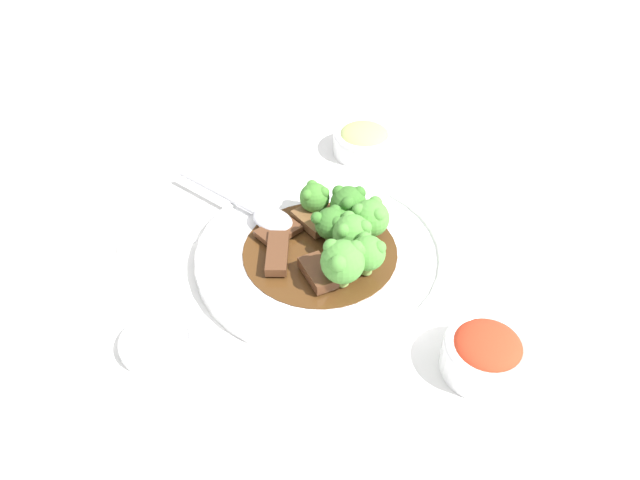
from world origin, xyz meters
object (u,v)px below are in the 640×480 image
Objects in this scene: beef_strip_0 at (318,273)px; broccoli_floret_0 at (352,233)px; beef_strip_3 at (278,254)px; broccoli_floret_5 at (331,223)px; broccoli_floret_6 at (315,197)px; main_plate at (320,254)px; broccoli_floret_2 at (370,217)px; beef_strip_1 at (278,231)px; side_bowl_appetizer at (364,140)px; broccoli_floret_7 at (339,218)px; serving_spoon at (263,215)px; broccoli_floret_4 at (343,261)px; beef_strip_2 at (309,222)px; broccoli_floret_3 at (368,252)px; side_bowl_kimchi at (486,353)px; sauce_dish at (157,342)px; broccoli_floret_1 at (348,203)px.

beef_strip_0 is 0.07m from broccoli_floret_0.
broccoli_floret_5 is at bearing -79.16° from beef_strip_3.
broccoli_floret_5 is at bearing -173.88° from broccoli_floret_6.
broccoli_floret_2 is (0.01, -0.07, 0.04)m from main_plate.
side_bowl_appetizer is at bearing -44.40° from beef_strip_1.
serving_spoon is at bearing 61.94° from broccoli_floret_7.
broccoli_floret_4 reaches higher than beef_strip_1.
beef_strip_2 is 1.26× the size of broccoli_floret_5.
broccoli_floret_0 is 0.04m from broccoli_floret_3.
broccoli_floret_5 reaches higher than serving_spoon.
side_bowl_appetizer is (0.27, -0.08, -0.03)m from broccoli_floret_3.
side_bowl_appetizer reaches higher than beef_strip_0.
side_bowl_kimchi is at bearing -148.90° from main_plate.
broccoli_floret_0 reaches higher than side_bowl_kimchi.
side_bowl_kimchi reaches higher than beef_strip_2.
broccoli_floret_0 is at bearing -57.13° from beef_strip_0.
broccoli_floret_4 reaches higher than serving_spoon.
sauce_dish is at bearing 70.34° from side_bowl_kimchi.
beef_strip_1 is (0.04, 0.04, 0.01)m from main_plate.
broccoli_floret_5 is at bearing 151.78° from side_bowl_appetizer.
main_plate is at bearing -133.73° from beef_strip_1.
broccoli_floret_3 is 1.47× the size of broccoli_floret_7.
broccoli_floret_5 reaches higher than sauce_dish.
beef_strip_0 is 0.66× the size of side_bowl_kimchi.
beef_strip_0 is at bearing 147.28° from broccoli_floret_7.
main_plate is at bearing 149.65° from side_bowl_appetizer.
broccoli_floret_3 is 0.64× the size of sauce_dish.
broccoli_floret_6 reaches higher than beef_strip_1.
broccoli_floret_5 reaches higher than broccoli_floret_6.
broccoli_floret_7 reaches higher than main_plate.
beef_strip_2 reaches higher than beef_strip_1.
beef_strip_0 is 0.12m from broccoli_floret_1.
broccoli_floret_2 reaches higher than side_bowl_kimchi.
broccoli_floret_4 is at bearing -152.80° from beef_strip_1.
side_bowl_appetizer is at bearing -24.17° from broccoli_floret_1.
beef_strip_0 is at bearing 167.37° from broccoli_floret_6.
broccoli_floret_2 is at bearing -21.17° from broccoli_floret_3.
sauce_dish is (-0.04, 0.20, -0.02)m from beef_strip_0.
serving_spoon is at bearing 32.81° from side_bowl_kimchi.
broccoli_floret_1 is at bearing -88.65° from beef_strip_1.
side_bowl_kimchi is (-0.16, -0.14, -0.00)m from beef_strip_0.
broccoli_floret_2 is at bearing -116.81° from beef_strip_2.
broccoli_floret_0 is 1.05× the size of broccoli_floret_1.
beef_strip_0 reaches higher than main_plate.
broccoli_floret_2 is (-0.03, -0.02, -0.00)m from broccoli_floret_1.
broccoli_floret_7 is 0.27m from sauce_dish.
main_plate is 0.05m from beef_strip_2.
beef_strip_2 is at bearing 6.54° from broccoli_floret_4.
broccoli_floret_2 is at bearing 164.13° from side_bowl_appetizer.
broccoli_floret_3 is 0.08m from broccoli_floret_7.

